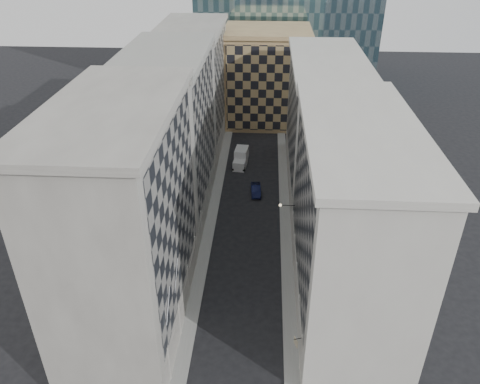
% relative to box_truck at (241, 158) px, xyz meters
% --- Properties ---
extents(sidewalk_west, '(1.50, 100.00, 0.15)m').
position_rel_box_truck_xyz_m(sidewalk_west, '(-3.24, -16.89, -1.15)').
color(sidewalk_west, gray).
rests_on(sidewalk_west, ground).
extents(sidewalk_east, '(1.50, 100.00, 0.15)m').
position_rel_box_truck_xyz_m(sidewalk_east, '(7.26, -16.89, -1.15)').
color(sidewalk_east, gray).
rests_on(sidewalk_east, ground).
extents(bldg_left_a, '(10.80, 22.80, 23.70)m').
position_rel_box_truck_xyz_m(bldg_left_a, '(-8.87, -35.89, 10.60)').
color(bldg_left_a, gray).
rests_on(bldg_left_a, ground).
extents(bldg_left_b, '(10.80, 22.80, 22.70)m').
position_rel_box_truck_xyz_m(bldg_left_b, '(-8.87, -13.89, 10.10)').
color(bldg_left_b, '#98968D').
rests_on(bldg_left_b, ground).
extents(bldg_left_c, '(10.80, 22.80, 21.70)m').
position_rel_box_truck_xyz_m(bldg_left_c, '(-8.87, 8.11, 9.60)').
color(bldg_left_c, gray).
rests_on(bldg_left_c, ground).
extents(bldg_right_a, '(10.80, 26.80, 20.70)m').
position_rel_box_truck_xyz_m(bldg_right_a, '(12.89, -31.89, 9.09)').
color(bldg_right_a, beige).
rests_on(bldg_right_a, ground).
extents(bldg_right_b, '(10.80, 28.80, 19.70)m').
position_rel_box_truck_xyz_m(bldg_right_b, '(12.90, -4.89, 8.62)').
color(bldg_right_b, beige).
rests_on(bldg_right_b, ground).
extents(tan_block, '(16.80, 14.80, 18.80)m').
position_rel_box_truck_xyz_m(tan_block, '(4.01, 21.01, 8.21)').
color(tan_block, tan).
rests_on(tan_block, ground).
extents(flagpoles_left, '(0.10, 6.33, 2.33)m').
position_rel_box_truck_xyz_m(flagpoles_left, '(-3.89, -40.89, 6.77)').
color(flagpoles_left, gray).
rests_on(flagpoles_left, ground).
extents(bracket_lamp, '(1.98, 0.36, 0.36)m').
position_rel_box_truck_xyz_m(bracket_lamp, '(6.39, -22.89, 4.97)').
color(bracket_lamp, black).
rests_on(bracket_lamp, ground).
extents(box_truck, '(2.60, 5.32, 2.82)m').
position_rel_box_truck_xyz_m(box_truck, '(0.00, 0.00, 0.00)').
color(box_truck, silver).
rests_on(box_truck, ground).
extents(dark_car, '(1.77, 4.26, 1.37)m').
position_rel_box_truck_xyz_m(dark_car, '(2.87, -9.74, -0.54)').
color(dark_car, '#0E1335').
rests_on(dark_car, ground).
extents(shop_sign, '(0.88, 0.77, 0.88)m').
position_rel_box_truck_xyz_m(shop_sign, '(7.42, -42.49, 2.60)').
color(shop_sign, black).
rests_on(shop_sign, ground).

